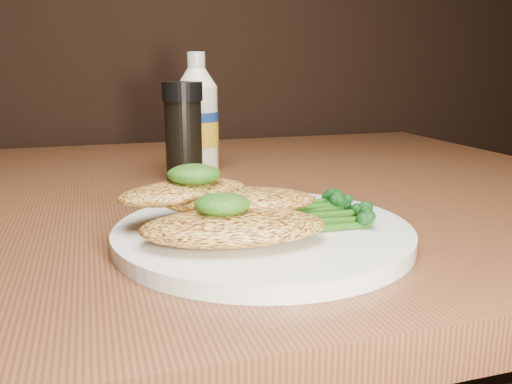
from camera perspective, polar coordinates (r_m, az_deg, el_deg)
name	(u,v)px	position (r m, az deg, el deg)	size (l,w,h in m)	color
plate	(263,233)	(0.46, 0.76, -4.42)	(0.26, 0.26, 0.01)	white
chicken_front	(234,227)	(0.42, -2.40, -3.75)	(0.15, 0.08, 0.02)	#EBB64A
chicken_mid	(240,201)	(0.47, -1.74, -0.94)	(0.13, 0.07, 0.02)	#EBB64A
chicken_back	(184,192)	(0.48, -7.68, 0.00)	(0.12, 0.06, 0.02)	#EBB64A
pesto_front	(222,204)	(0.42, -3.61, -1.31)	(0.04, 0.04, 0.02)	#073508
pesto_back	(194,174)	(0.48, -6.65, 1.88)	(0.05, 0.04, 0.02)	#073508
broccolini_bundle	(308,210)	(0.48, 5.61, -1.91)	(0.12, 0.09, 0.02)	#245713
mayo_bottle	(197,112)	(0.76, -6.26, 8.42)	(0.06, 0.06, 0.17)	white
pepper_grinder	(183,131)	(0.71, -7.74, 6.43)	(0.05, 0.05, 0.13)	black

